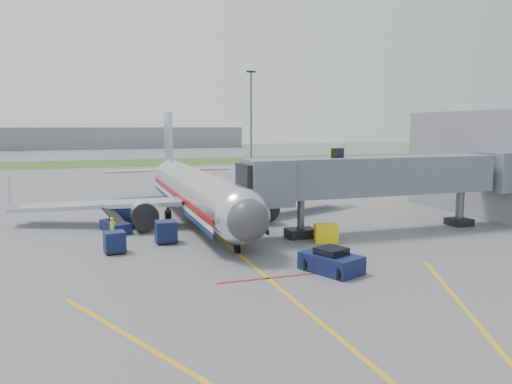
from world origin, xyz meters
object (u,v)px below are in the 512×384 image
object	(u,v)px
airliner	(196,191)
belt_loader	(115,226)
pushback_tug	(331,262)
ramp_worker	(113,227)

from	to	relation	value
airliner	belt_loader	world-z (taller)	airliner
pushback_tug	ramp_worker	xyz separation A→B (m)	(-11.75, 13.94, 0.16)
pushback_tug	belt_loader	size ratio (longest dim) A/B	0.95
belt_loader	ramp_worker	bearing A→B (deg)	-99.78
belt_loader	ramp_worker	size ratio (longest dim) A/B	2.80
pushback_tug	ramp_worker	bearing A→B (deg)	130.13
airliner	ramp_worker	xyz separation A→B (m)	(-7.75, -5.29, -1.88)
airliner	pushback_tug	xyz separation A→B (m)	(4.00, -19.23, -2.04)
belt_loader	pushback_tug	bearing A→B (deg)	-53.93
airliner	belt_loader	bearing A→B (deg)	-154.70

